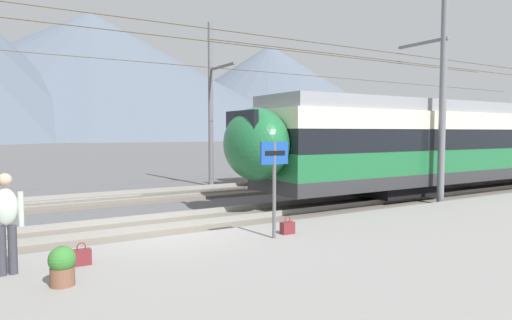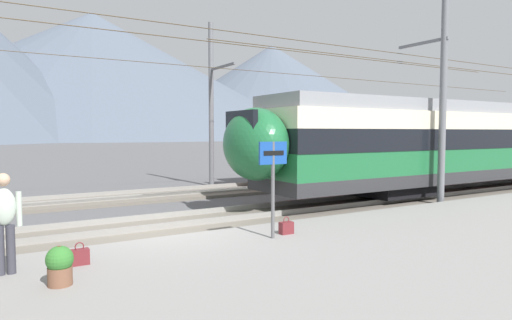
% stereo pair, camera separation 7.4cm
% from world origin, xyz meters
% --- Properties ---
extents(ground_plane, '(400.00, 400.00, 0.00)m').
position_xyz_m(ground_plane, '(0.00, 0.00, 0.00)').
color(ground_plane, '#565659').
extents(platform_slab, '(120.00, 7.05, 0.29)m').
position_xyz_m(platform_slab, '(0.00, -4.24, 0.14)').
color(platform_slab, gray).
rests_on(platform_slab, ground).
extents(track_near, '(120.00, 3.00, 0.28)m').
position_xyz_m(track_near, '(0.00, 1.45, 0.07)').
color(track_near, '#6B6359').
rests_on(track_near, ground).
extents(track_far, '(120.00, 3.00, 0.28)m').
position_xyz_m(track_far, '(0.00, 7.12, 0.07)').
color(track_far, '#6B6359').
rests_on(track_far, ground).
extents(train_far_track, '(25.65, 2.97, 4.27)m').
position_xyz_m(train_far_track, '(18.99, 7.12, 2.22)').
color(train_far_track, '#2D2D30').
rests_on(train_far_track, track_far).
extents(catenary_mast_mid, '(42.03, 2.11, 7.64)m').
position_xyz_m(catenary_mast_mid, '(9.93, -0.23, 4.00)').
color(catenary_mast_mid, slate).
rests_on(catenary_mast_mid, ground).
extents(catenary_mast_far_side, '(42.03, 2.58, 7.91)m').
position_xyz_m(catenary_mast_far_side, '(5.69, 9.24, 4.11)').
color(catenary_mast_far_side, slate).
rests_on(catenary_mast_far_side, ground).
extents(platform_sign, '(0.70, 0.08, 2.15)m').
position_xyz_m(platform_sign, '(1.76, -2.13, 1.87)').
color(platform_sign, '#59595B').
rests_on(platform_sign, platform_slab).
extents(passenger_walking, '(0.53, 0.22, 1.69)m').
position_xyz_m(passenger_walking, '(-3.42, -1.97, 1.23)').
color(passenger_walking, '#383842').
rests_on(passenger_walking, platform_slab).
extents(handbag_beside_passenger, '(0.32, 0.18, 0.41)m').
position_xyz_m(handbag_beside_passenger, '(-2.28, -2.03, 0.43)').
color(handbag_beside_passenger, maroon).
rests_on(handbag_beside_passenger, platform_slab).
extents(handbag_near_sign, '(0.32, 0.18, 0.41)m').
position_xyz_m(handbag_near_sign, '(2.26, -1.94, 0.43)').
color(handbag_near_sign, maroon).
rests_on(handbag_near_sign, platform_slab).
extents(potted_plant_by_shelter, '(0.41, 0.41, 0.61)m').
position_xyz_m(potted_plant_by_shelter, '(-2.72, -3.00, 0.62)').
color(potted_plant_by_shelter, brown).
rests_on(potted_plant_by_shelter, platform_slab).
extents(mountain_central_peak, '(206.52, 206.52, 56.69)m').
position_xyz_m(mountain_central_peak, '(37.58, 203.46, 28.34)').
color(mountain_central_peak, '#515B6B').
rests_on(mountain_central_peak, ground).
extents(mountain_right_ridge, '(156.39, 156.39, 50.24)m').
position_xyz_m(mountain_right_ridge, '(130.64, 197.46, 25.12)').
color(mountain_right_ridge, '#515B6B').
rests_on(mountain_right_ridge, ground).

